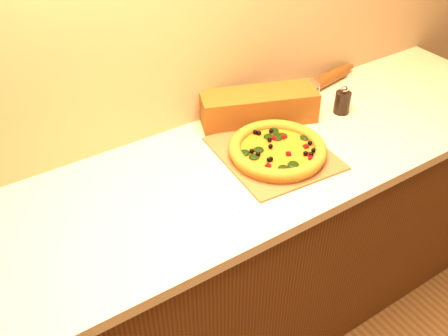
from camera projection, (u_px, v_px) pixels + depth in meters
cabinet at (212, 270)px, 1.96m from camera, size 2.80×0.65×0.86m
countertop at (210, 181)px, 1.69m from camera, size 2.84×0.68×0.04m
pizza_peel at (271, 151)px, 1.79m from camera, size 0.40×0.56×0.01m
pizza at (278, 150)px, 1.75m from camera, size 0.34×0.34×0.05m
pepper_grinder at (342, 102)px, 1.97m from camera, size 0.06×0.06×0.12m
rolling_pin at (324, 81)px, 2.16m from camera, size 0.40×0.10×0.05m
coffee_canister at (307, 97)px, 1.97m from camera, size 0.09×0.09×0.12m
bread_bag at (259, 106)px, 1.92m from camera, size 0.47×0.29×0.12m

